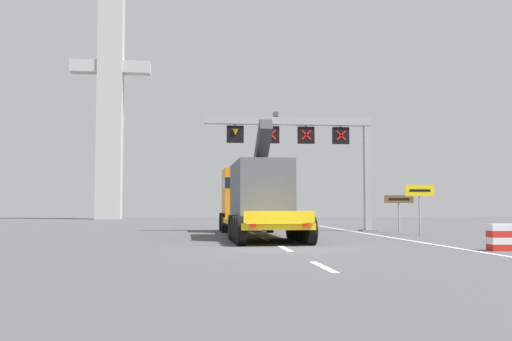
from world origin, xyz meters
TOP-DOWN VIEW (x-y plane):
  - ground at (0.00, 0.00)m, footprint 112.00×112.00m
  - lane_markings at (0.08, 21.20)m, footprint 0.20×57.01m
  - edge_line_right at (6.20, 12.00)m, footprint 0.20×63.00m
  - overhead_lane_gantry at (3.72, 13.55)m, footprint 10.27×0.90m
  - heavy_haul_truck_yellow at (-0.10, 9.15)m, footprint 3.18×14.09m
  - exit_sign_yellow at (8.31, 8.17)m, footprint 1.54×0.15m
  - tourist_info_sign_brown at (8.23, 10.98)m, footprint 1.67×0.15m
  - crash_barrier_striped at (7.27, -1.60)m, footprint 1.02×0.53m
  - bridge_pylon_distant at (-12.89, 46.31)m, footprint 9.00×2.00m

SIDE VIEW (x-z plane):
  - ground at x=0.00m, z-range 0.00..0.00m
  - edge_line_right at x=6.20m, z-range 0.00..0.01m
  - lane_markings at x=0.08m, z-range 0.00..0.01m
  - crash_barrier_striped at x=7.27m, z-range 0.00..0.90m
  - tourist_info_sign_brown at x=8.23m, z-range 0.57..2.67m
  - exit_sign_yellow at x=8.31m, z-range 0.68..3.27m
  - heavy_haul_truck_yellow at x=-0.10m, z-range -0.66..4.64m
  - overhead_lane_gantry at x=3.72m, z-range 1.88..8.98m
  - bridge_pylon_distant at x=-12.89m, z-range 0.38..28.50m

